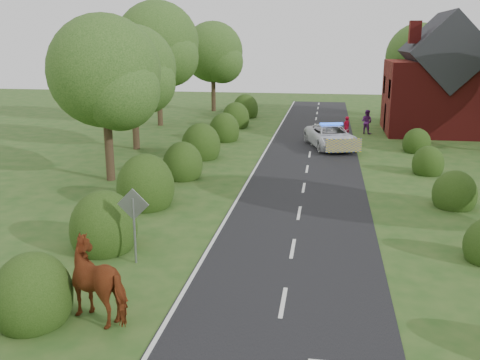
% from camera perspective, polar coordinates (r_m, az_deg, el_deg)
% --- Properties ---
extents(ground, '(120.00, 120.00, 0.00)m').
position_cam_1_polar(ground, '(15.27, 4.62, -12.94)').
color(ground, '#264F1A').
extents(road, '(6.00, 70.00, 0.02)m').
position_cam_1_polar(road, '(29.37, 7.09, 0.71)').
color(road, black).
rests_on(road, ground).
extents(road_markings, '(4.96, 70.00, 0.01)m').
position_cam_1_polar(road_markings, '(27.47, 3.57, -0.16)').
color(road_markings, white).
rests_on(road_markings, road).
extents(hedgerow_left, '(2.75, 50.41, 3.00)m').
position_cam_1_polar(hedgerow_left, '(27.03, -7.09, 1.09)').
color(hedgerow_left, '#1A370D').
rests_on(hedgerow_left, ground).
extents(hedgerow_right, '(2.10, 45.78, 2.10)m').
position_cam_1_polar(hedgerow_right, '(26.16, 21.34, -0.74)').
color(hedgerow_right, '#1A370D').
rests_on(hedgerow_right, ground).
extents(tree_left_a, '(5.74, 5.60, 8.38)m').
position_cam_1_polar(tree_left_a, '(27.59, -13.89, 10.71)').
color(tree_left_a, '#332316').
rests_on(tree_left_a, ground).
extents(tree_left_b, '(5.74, 5.60, 8.07)m').
position_cam_1_polar(tree_left_b, '(35.58, -11.06, 11.20)').
color(tree_left_b, '#332316').
rests_on(tree_left_b, ground).
extents(tree_left_c, '(6.97, 6.80, 10.22)m').
position_cam_1_polar(tree_left_c, '(45.43, -8.49, 13.91)').
color(tree_left_c, '#332316').
rests_on(tree_left_c, ground).
extents(tree_left_d, '(6.15, 6.00, 8.89)m').
position_cam_1_polar(tree_left_d, '(54.53, -2.65, 13.23)').
color(tree_left_d, '#332316').
rests_on(tree_left_d, ground).
extents(tree_right_c, '(6.15, 6.00, 8.58)m').
position_cam_1_polar(tree_right_c, '(52.03, 18.88, 12.07)').
color(tree_right_c, '#332316').
rests_on(tree_right_c, ground).
extents(road_sign, '(1.06, 0.08, 2.53)m').
position_cam_1_polar(road_sign, '(17.48, -11.28, -3.65)').
color(road_sign, gray).
rests_on(road_sign, ground).
extents(house, '(8.00, 7.40, 9.17)m').
position_cam_1_polar(house, '(44.43, 20.60, 9.58)').
color(house, maroon).
rests_on(house, ground).
extents(cow, '(2.76, 2.07, 1.75)m').
position_cam_1_polar(cow, '(14.66, -14.41, -10.81)').
color(cow, maroon).
rests_on(cow, ground).
extents(police_van, '(4.03, 6.07, 1.69)m').
position_cam_1_polar(police_van, '(36.53, 9.67, 4.60)').
color(police_van, white).
rests_on(police_van, ground).
extents(pedestrian_red, '(0.69, 0.66, 1.59)m').
position_cam_1_polar(pedestrian_red, '(40.55, 11.27, 5.55)').
color(pedestrian_red, '#B40824').
rests_on(pedestrian_red, ground).
extents(pedestrian_purple, '(1.14, 1.08, 1.86)m').
position_cam_1_polar(pedestrian_purple, '(42.67, 13.36, 6.07)').
color(pedestrian_purple, '#5B1D68').
rests_on(pedestrian_purple, ground).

